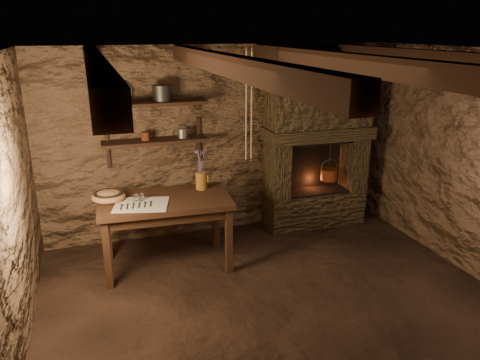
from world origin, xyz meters
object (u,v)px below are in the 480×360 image
object	(u,v)px
stoneware_jug	(201,172)
iron_stockpot	(162,94)
wooden_bowl	(109,197)
work_table	(166,230)
red_pot	(329,174)

from	to	relation	value
stoneware_jug	iron_stockpot	xyz separation A→B (m)	(-0.33, 0.48, 0.84)
wooden_bowl	iron_stockpot	size ratio (longest dim) A/B	1.64
stoneware_jug	iron_stockpot	bearing A→B (deg)	103.09
work_table	red_pot	world-z (taller)	red_pot
iron_stockpot	red_pot	size ratio (longest dim) A/B	0.41
red_pot	stoneware_jug	bearing A→B (deg)	-168.89
work_table	wooden_bowl	distance (m)	0.73
iron_stockpot	wooden_bowl	bearing A→B (deg)	-142.76
iron_stockpot	work_table	bearing A→B (deg)	-101.41
stoneware_jug	wooden_bowl	size ratio (longest dim) A/B	1.28
wooden_bowl	red_pot	size ratio (longest dim) A/B	0.67
stoneware_jug	red_pot	size ratio (longest dim) A/B	0.86
work_table	red_pot	size ratio (longest dim) A/B	2.71
stoneware_jug	iron_stockpot	size ratio (longest dim) A/B	2.10
wooden_bowl	iron_stockpot	distance (m)	1.34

